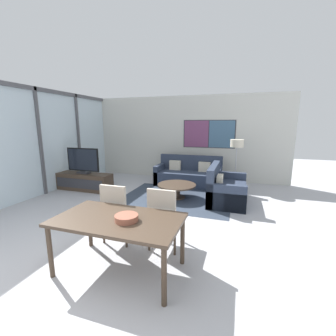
{
  "coord_description": "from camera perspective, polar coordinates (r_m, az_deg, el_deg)",
  "views": [
    {
      "loc": [
        1.99,
        -1.62,
        1.88
      ],
      "look_at": [
        0.54,
        2.86,
        0.95
      ],
      "focal_mm": 24.0,
      "sensor_mm": 36.0,
      "label": 1
    }
  ],
  "objects": [
    {
      "name": "floor_lamp",
      "position": [
        6.8,
        17.08,
        5.22
      ],
      "size": [
        0.38,
        0.38,
        1.44
      ],
      "color": "#2D2D33",
      "rests_on": "ground_plane"
    },
    {
      "name": "coffee_table",
      "position": [
        5.78,
        2.24,
        -4.99
      ],
      "size": [
        0.98,
        0.98,
        0.36
      ],
      "color": "#423326",
      "rests_on": "ground_plane"
    },
    {
      "name": "television",
      "position": [
        6.8,
        -20.78,
        1.67
      ],
      "size": [
        1.02,
        0.2,
        0.73
      ],
      "color": "#2D2D33",
      "rests_on": "tv_console"
    },
    {
      "name": "window_wall_left",
      "position": [
        6.81,
        -29.97,
        6.77
      ],
      "size": [
        0.07,
        5.92,
        2.8
      ],
      "color": "silver",
      "rests_on": "ground_plane"
    },
    {
      "name": "dining_chair_left",
      "position": [
        3.7,
        -12.67,
        -10.52
      ],
      "size": [
        0.46,
        0.46,
        0.97
      ],
      "color": "#B2A899",
      "rests_on": "ground_plane"
    },
    {
      "name": "wall_back",
      "position": [
        7.8,
        3.4,
        7.66
      ],
      "size": [
        7.09,
        0.09,
        2.8
      ],
      "color": "silver",
      "rests_on": "ground_plane"
    },
    {
      "name": "fruit_bowl",
      "position": [
        2.83,
        -10.5,
        -12.26
      ],
      "size": [
        0.29,
        0.29,
        0.08
      ],
      "color": "#995642",
      "rests_on": "dining_table"
    },
    {
      "name": "ground_plane",
      "position": [
        3.18,
        -29.41,
        -26.64
      ],
      "size": [
        24.0,
        24.0,
        0.0
      ],
      "primitive_type": "plane",
      "color": "#B2B2B7"
    },
    {
      "name": "dining_chair_centre",
      "position": [
        3.42,
        -1.0,
        -12.1
      ],
      "size": [
        0.46,
        0.46,
        0.97
      ],
      "color": "#B2A899",
      "rests_on": "ground_plane"
    },
    {
      "name": "sofa_side",
      "position": [
        5.7,
        14.06,
        -5.42
      ],
      "size": [
        0.86,
        1.47,
        0.89
      ],
      "rotation": [
        0.0,
        0.0,
        1.57
      ],
      "color": "#2D384C",
      "rests_on": "ground_plane"
    },
    {
      "name": "tv_console",
      "position": [
        6.92,
        -20.44,
        -3.24
      ],
      "size": [
        1.63,
        0.49,
        0.48
      ],
      "color": "#423326",
      "rests_on": "ground_plane"
    },
    {
      "name": "sofa_main",
      "position": [
        7.09,
        5.29,
        -1.88
      ],
      "size": [
        2.0,
        0.86,
        0.89
      ],
      "color": "#2D384C",
      "rests_on": "ground_plane"
    },
    {
      "name": "area_rug",
      "position": [
        5.86,
        2.22,
        -7.5
      ],
      "size": [
        2.74,
        2.13,
        0.01
      ],
      "color": "#333D4C",
      "rests_on": "ground_plane"
    },
    {
      "name": "dining_table",
      "position": [
        2.98,
        -12.5,
        -13.59
      ],
      "size": [
        1.6,
        0.89,
        0.72
      ],
      "color": "#423326",
      "rests_on": "ground_plane"
    }
  ]
}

